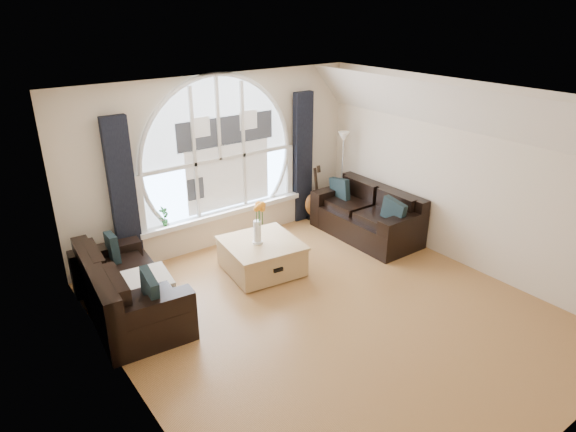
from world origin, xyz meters
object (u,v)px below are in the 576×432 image
Objects in this scene: floor_lamp at (342,176)px; guitar at (314,193)px; sofa_left at (128,287)px; potted_plant at (164,216)px; vase_flowers at (257,218)px; sofa_right at (366,214)px; coffee_chest at (262,255)px.

floor_lamp is 0.58m from guitar.
potted_plant reaches higher than sofa_left.
sofa_left is 2.67× the size of vase_flowers.
floor_lamp is 1.51× the size of guitar.
sofa_left is 1.96m from vase_flowers.
sofa_right is at bearing -22.36° from potted_plant.
sofa_left is at bearing -169.66° from floor_lamp.
guitar is at bearing -4.08° from potted_plant.
sofa_right is 0.97m from floor_lamp.
guitar is 2.77m from potted_plant.
vase_flowers is (1.91, -0.04, 0.46)m from sofa_left.
sofa_left is 1.17× the size of floor_lamp.
floor_lamp is at bearing 15.48° from sofa_left.
potted_plant reaches higher than sofa_right.
coffee_chest is 0.98× the size of guitar.
vase_flowers is 2.49m from floor_lamp.
floor_lamp is at bearing 76.74° from sofa_right.
potted_plant is (-0.95, 1.20, 0.45)m from coffee_chest.
floor_lamp reaches higher than guitar.
guitar reaches higher than coffee_chest.
vase_flowers is 0.44× the size of floor_lamp.
guitar is (1.81, 1.00, 0.27)m from coffee_chest.
floor_lamp is at bearing 19.06° from vase_flowers.
floor_lamp reaches higher than vase_flowers.
vase_flowers is at bearing -53.48° from potted_plant.
vase_flowers is at bearing 179.09° from sofa_right.
coffee_chest is 0.61m from vase_flowers.
sofa_right is 3.29m from potted_plant.
sofa_left is 3.90m from guitar.
sofa_right is 2.19m from vase_flowers.
guitar reaches higher than sofa_right.
sofa_left is 1.57m from potted_plant.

